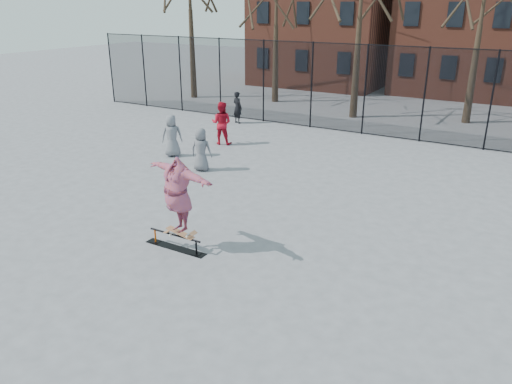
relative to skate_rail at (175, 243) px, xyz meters
The scene contains 9 objects.
ground 1.62m from the skate_rail, ahead, with size 100.00×100.00×0.00m, color slate.
skate_rail is the anchor object (origin of this frame).
skateboard 0.33m from the skate_rail, ahead, with size 0.82×0.19×0.10m, color #9F663F, non-canonical shape.
skater 1.26m from the skate_rail, ahead, with size 2.26×0.61×1.84m, color #5D3E9C.
bystander_grey 8.01m from the skate_rail, 129.54° to the left, with size 0.81×0.52×1.65m, color slate.
bystander_black 13.64m from the skate_rail, 115.75° to the left, with size 0.57×0.38×1.57m, color black.
bystander_red 9.71m from the skate_rail, 117.09° to the left, with size 0.88×0.68×1.81m, color red.
bystander_extra 6.12m from the skate_rail, 119.95° to the left, with size 0.76×0.49×1.55m, color slate.
fence 13.50m from the skate_rail, 83.24° to the left, with size 34.03×0.07×4.00m.
Camera 1 is at (5.68, -8.79, 5.70)m, focal length 35.00 mm.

